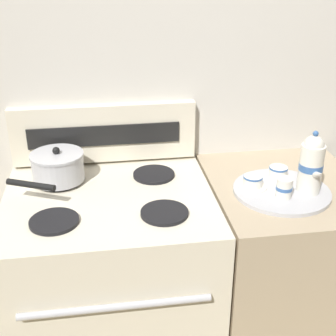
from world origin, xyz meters
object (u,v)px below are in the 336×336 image
teapot (311,164)px  teacup_right (278,173)px  teacup_left (253,182)px  stove (115,298)px  saucepan (57,167)px  serving_tray (281,191)px  creamer_jug (284,188)px

teapot → teacup_right: size_ratio=2.20×
teacup_left → teacup_right: 0.13m
stove → saucepan: 0.57m
stove → teacup_left: teacup_left is taller
teapot → teacup_left: bearing=163.0°
serving_tray → teapot: (0.09, -0.03, 0.12)m
serving_tray → creamer_jug: size_ratio=4.87×
teapot → creamer_jug: teapot is taller
stove → teapot: (0.71, -0.09, 0.58)m
stove → saucepan: (-0.18, 0.14, 0.53)m
teacup_left → creamer_jug: bearing=-44.2°
serving_tray → teapot: size_ratio=1.51×
saucepan → teapot: teapot is taller
teacup_left → teacup_right: size_ratio=1.00×
saucepan → teacup_left: saucepan is taller
saucepan → teapot: bearing=-14.5°
creamer_jug → stove: bearing=169.4°
teacup_right → creamer_jug: creamer_jug is taller
creamer_jug → teacup_left: bearing=135.8°
teapot → teacup_right: 0.16m
stove → serving_tray: 0.78m
stove → serving_tray: bearing=-5.5°
saucepan → serving_tray: bearing=-14.1°
teacup_left → creamer_jug: (0.09, -0.08, 0.01)m
teacup_right → creamer_jug: 0.15m
creamer_jug → saucepan: bearing=162.0°
creamer_jug → teacup_right: bearing=77.1°
serving_tray → teacup_right: 0.10m
teapot → teacup_left: (-0.19, 0.06, -0.09)m
teacup_left → teapot: bearing=-17.0°
stove → creamer_jug: bearing=-10.6°
teapot → saucepan: bearing=165.5°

